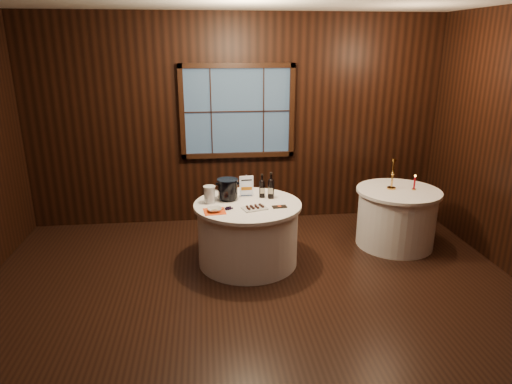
{
  "coord_description": "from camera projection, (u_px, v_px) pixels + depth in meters",
  "views": [
    {
      "loc": [
        -0.48,
        -4.08,
        2.57
      ],
      "look_at": [
        0.09,
        0.9,
        0.94
      ],
      "focal_mm": 32.0,
      "sensor_mm": 36.0,
      "label": 1
    }
  ],
  "objects": [
    {
      "name": "brass_candlestick",
      "position": [
        392.0,
        178.0,
        5.89
      ],
      "size": [
        0.11,
        0.11,
        0.4
      ],
      "color": "gold",
      "rests_on": "side_table"
    },
    {
      "name": "grape_bunch",
      "position": [
        229.0,
        208.0,
        5.19
      ],
      "size": [
        0.15,
        0.08,
        0.04
      ],
      "rotation": [
        0.0,
        0.0,
        0.24
      ],
      "color": "black",
      "rests_on": "main_table"
    },
    {
      "name": "sign_stand",
      "position": [
        246.0,
        189.0,
        5.62
      ],
      "size": [
        0.17,
        0.09,
        0.28
      ],
      "rotation": [
        0.0,
        0.0,
        0.06
      ],
      "color": "#B9B8C0",
      "rests_on": "main_table"
    },
    {
      "name": "back_wall",
      "position": [
        237.0,
        119.0,
        6.57
      ],
      "size": [
        6.0,
        0.1,
        3.0
      ],
      "color": "black",
      "rests_on": "ground"
    },
    {
      "name": "red_candle",
      "position": [
        414.0,
        184.0,
        5.88
      ],
      "size": [
        0.05,
        0.05,
        0.2
      ],
      "color": "gold",
      "rests_on": "side_table"
    },
    {
      "name": "chocolate_box",
      "position": [
        279.0,
        207.0,
        5.27
      ],
      "size": [
        0.17,
        0.1,
        0.01
      ],
      "primitive_type": "cube",
      "rotation": [
        0.0,
        0.0,
        0.09
      ],
      "color": "black",
      "rests_on": "main_table"
    },
    {
      "name": "orange_napkin",
      "position": [
        215.0,
        211.0,
        5.14
      ],
      "size": [
        0.26,
        0.26,
        0.0
      ],
      "primitive_type": "cube",
      "rotation": [
        0.0,
        0.0,
        0.1
      ],
      "color": "#F14A14",
      "rests_on": "main_table"
    },
    {
      "name": "main_table",
      "position": [
        248.0,
        233.0,
        5.52
      ],
      "size": [
        1.28,
        1.28,
        0.77
      ],
      "color": "white",
      "rests_on": "ground"
    },
    {
      "name": "cracker_bowl",
      "position": [
        214.0,
        210.0,
        5.13
      ],
      "size": [
        0.17,
        0.17,
        0.04
      ],
      "primitive_type": "imported",
      "rotation": [
        0.0,
        0.0,
        0.08
      ],
      "color": "silver",
      "rests_on": "orange_napkin"
    },
    {
      "name": "glass_pitcher",
      "position": [
        210.0,
        194.0,
        5.39
      ],
      "size": [
        0.19,
        0.14,
        0.21
      ],
      "rotation": [
        0.0,
        0.0,
        0.16
      ],
      "color": "silver",
      "rests_on": "main_table"
    },
    {
      "name": "side_table",
      "position": [
        396.0,
        217.0,
        6.02
      ],
      "size": [
        1.08,
        1.08,
        0.77
      ],
      "color": "white",
      "rests_on": "ground"
    },
    {
      "name": "ground",
      "position": [
        257.0,
        306.0,
        4.7
      ],
      "size": [
        6.0,
        6.0,
        0.0
      ],
      "primitive_type": "plane",
      "color": "black",
      "rests_on": "ground"
    },
    {
      "name": "port_bottle_left",
      "position": [
        262.0,
        187.0,
        5.58
      ],
      "size": [
        0.07,
        0.07,
        0.3
      ],
      "rotation": [
        0.0,
        0.0,
        0.05
      ],
      "color": "black",
      "rests_on": "main_table"
    },
    {
      "name": "ice_bucket",
      "position": [
        228.0,
        189.0,
        5.49
      ],
      "size": [
        0.25,
        0.25,
        0.26
      ],
      "color": "black",
      "rests_on": "main_table"
    },
    {
      "name": "port_bottle_right",
      "position": [
        271.0,
        187.0,
        5.54
      ],
      "size": [
        0.08,
        0.09,
        0.33
      ],
      "rotation": [
        0.0,
        0.0,
        -0.24
      ],
      "color": "black",
      "rests_on": "main_table"
    },
    {
      "name": "chocolate_plate",
      "position": [
        255.0,
        208.0,
        5.21
      ],
      "size": [
        0.31,
        0.25,
        0.04
      ],
      "rotation": [
        0.0,
        0.0,
        0.3
      ],
      "color": "silver",
      "rests_on": "main_table"
    }
  ]
}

